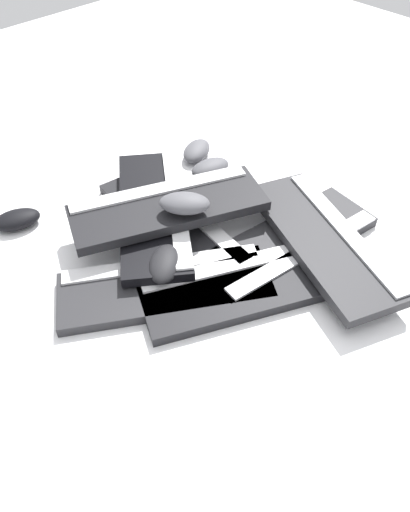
{
  "coord_description": "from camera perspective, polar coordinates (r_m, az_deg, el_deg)",
  "views": [
    {
      "loc": [
        0.49,
        -0.56,
        0.8
      ],
      "look_at": [
        -0.05,
        -0.05,
        0.04
      ],
      "focal_mm": 35.0,
      "sensor_mm": 36.0,
      "label": 1
    }
  ],
  "objects": [
    {
      "name": "mouse_4",
      "position": [
        1.04,
        -4.59,
        -0.88
      ],
      "size": [
        0.12,
        0.13,
        0.04
      ],
      "primitive_type": "ellipsoid",
      "rotation": [
        0.0,
        0.0,
        5.4
      ],
      "color": "black",
      "rests_on": "keyboard_3"
    },
    {
      "name": "keyboard_0",
      "position": [
        1.04,
        4.75,
        -3.5
      ],
      "size": [
        0.32,
        0.46,
        0.03
      ],
      "color": "black",
      "rests_on": "ground"
    },
    {
      "name": "mouse_5",
      "position": [
        1.41,
        -0.97,
        11.93
      ],
      "size": [
        0.11,
        0.13,
        0.04
      ],
      "primitive_type": "ellipsoid",
      "rotation": [
        0.0,
        0.0,
        2.02
      ],
      "color": "#4C4C51",
      "rests_on": "ground"
    },
    {
      "name": "cable_0",
      "position": [
        1.04,
        6.23,
        -4.36
      ],
      "size": [
        0.19,
        0.36,
        0.01
      ],
      "color": "black",
      "rests_on": "ground"
    },
    {
      "name": "keyboard_4",
      "position": [
        1.17,
        -5.85,
        5.15
      ],
      "size": [
        0.44,
        0.38,
        0.03
      ],
      "color": "black",
      "rests_on": "keyboard_2"
    },
    {
      "name": "mouse_2",
      "position": [
        1.34,
        0.6,
        10.04
      ],
      "size": [
        0.08,
        0.12,
        0.04
      ],
      "primitive_type": "ellipsoid",
      "rotation": [
        0.0,
        0.0,
        1.39
      ],
      "color": "#4C4C51",
      "rests_on": "ground"
    },
    {
      "name": "ground_plane",
      "position": [
        1.09,
        3.57,
        -1.87
      ],
      "size": [
        3.2,
        3.2,
        0.0
      ],
      "primitive_type": "plane",
      "color": "white"
    },
    {
      "name": "mouse_3",
      "position": [
        1.26,
        -20.74,
        3.9
      ],
      "size": [
        0.1,
        0.13,
        0.04
      ],
      "primitive_type": "ellipsoid",
      "rotation": [
        0.0,
        0.0,
        1.23
      ],
      "color": "black",
      "rests_on": "ground"
    },
    {
      "name": "keyboard_5",
      "position": [
        1.14,
        -4.25,
        5.65
      ],
      "size": [
        0.31,
        0.46,
        0.03
      ],
      "color": "black",
      "rests_on": "keyboard_4"
    },
    {
      "name": "keyboard_6",
      "position": [
        1.12,
        13.27,
        1.82
      ],
      "size": [
        0.46,
        0.3,
        0.03
      ],
      "color": "#232326",
      "rests_on": "keyboard_1"
    },
    {
      "name": "keyboard_1",
      "position": [
        1.15,
        9.44,
        1.49
      ],
      "size": [
        0.21,
        0.46,
        0.03
      ],
      "color": "#232326",
      "rests_on": "ground"
    },
    {
      "name": "mouse_0",
      "position": [
        1.09,
        -2.34,
        6.04
      ],
      "size": [
        0.13,
        0.12,
        0.04
      ],
      "primitive_type": "ellipsoid",
      "rotation": [
        0.0,
        0.0,
        3.89
      ],
      "color": "#4C4C51",
      "rests_on": "keyboard_5"
    },
    {
      "name": "keyboard_3",
      "position": [
        1.04,
        -4.59,
        -3.54
      ],
      "size": [
        0.36,
        0.45,
        0.03
      ],
      "color": "#232326",
      "rests_on": "ground"
    },
    {
      "name": "keyboard_2",
      "position": [
        1.18,
        -3.73,
        3.72
      ],
      "size": [
        0.46,
        0.21,
        0.03
      ],
      "color": "black",
      "rests_on": "ground"
    }
  ]
}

